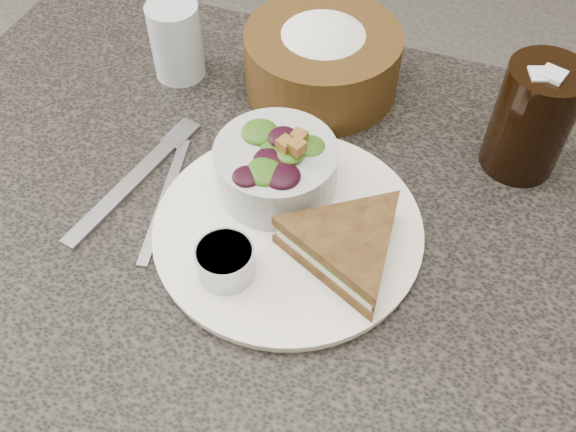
{
  "coord_description": "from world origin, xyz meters",
  "views": [
    {
      "loc": [
        0.16,
        -0.42,
        1.31
      ],
      "look_at": [
        0.02,
        -0.02,
        0.78
      ],
      "focal_mm": 40.0,
      "sensor_mm": 36.0,
      "label": 1
    }
  ],
  "objects_px": {
    "cola_glass": "(533,115)",
    "dining_table": "(284,364)",
    "dinner_plate": "(288,230)",
    "bread_basket": "(323,52)",
    "salad_bowl": "(276,161)",
    "dressing_ramekin": "(225,262)",
    "water_glass": "(176,41)",
    "sandwich": "(348,246)"
  },
  "relations": [
    {
      "from": "dressing_ramekin",
      "to": "water_glass",
      "type": "distance_m",
      "value": 0.35
    },
    {
      "from": "cola_glass",
      "to": "water_glass",
      "type": "height_order",
      "value": "cola_glass"
    },
    {
      "from": "water_glass",
      "to": "dining_table",
      "type": "bearing_deg",
      "value": -41.2
    },
    {
      "from": "bread_basket",
      "to": "sandwich",
      "type": "bearing_deg",
      "value": -66.9
    },
    {
      "from": "salad_bowl",
      "to": "water_glass",
      "type": "height_order",
      "value": "water_glass"
    },
    {
      "from": "dinner_plate",
      "to": "cola_glass",
      "type": "height_order",
      "value": "cola_glass"
    },
    {
      "from": "dining_table",
      "to": "cola_glass",
      "type": "xyz_separation_m",
      "value": [
        0.24,
        0.17,
        0.45
      ]
    },
    {
      "from": "dining_table",
      "to": "sandwich",
      "type": "bearing_deg",
      "value": -25.24
    },
    {
      "from": "salad_bowl",
      "to": "bread_basket",
      "type": "bearing_deg",
      "value": 92.91
    },
    {
      "from": "dining_table",
      "to": "salad_bowl",
      "type": "bearing_deg",
      "value": 120.55
    },
    {
      "from": "cola_glass",
      "to": "water_glass",
      "type": "bearing_deg",
      "value": 178.01
    },
    {
      "from": "dinner_plate",
      "to": "salad_bowl",
      "type": "bearing_deg",
      "value": 122.47
    },
    {
      "from": "water_glass",
      "to": "salad_bowl",
      "type": "bearing_deg",
      "value": -38.79
    },
    {
      "from": "dining_table",
      "to": "bread_basket",
      "type": "bearing_deg",
      "value": 96.92
    },
    {
      "from": "dressing_ramekin",
      "to": "salad_bowl",
      "type": "bearing_deg",
      "value": 87.01
    },
    {
      "from": "dinner_plate",
      "to": "bread_basket",
      "type": "relative_size",
      "value": 1.44
    },
    {
      "from": "sandwich",
      "to": "salad_bowl",
      "type": "xyz_separation_m",
      "value": [
        -0.1,
        0.07,
        0.02
      ]
    },
    {
      "from": "dining_table",
      "to": "cola_glass",
      "type": "height_order",
      "value": "cola_glass"
    },
    {
      "from": "bread_basket",
      "to": "water_glass",
      "type": "relative_size",
      "value": 1.95
    },
    {
      "from": "water_glass",
      "to": "cola_glass",
      "type": "bearing_deg",
      "value": -1.99
    },
    {
      "from": "dinner_plate",
      "to": "water_glass",
      "type": "distance_m",
      "value": 0.32
    },
    {
      "from": "dinner_plate",
      "to": "water_glass",
      "type": "height_order",
      "value": "water_glass"
    },
    {
      "from": "dining_table",
      "to": "water_glass",
      "type": "distance_m",
      "value": 0.51
    },
    {
      "from": "salad_bowl",
      "to": "cola_glass",
      "type": "relative_size",
      "value": 0.92
    },
    {
      "from": "dining_table",
      "to": "salad_bowl",
      "type": "height_order",
      "value": "salad_bowl"
    },
    {
      "from": "bread_basket",
      "to": "water_glass",
      "type": "distance_m",
      "value": 0.19
    },
    {
      "from": "dining_table",
      "to": "dressing_ramekin",
      "type": "xyz_separation_m",
      "value": [
        -0.02,
        -0.1,
        0.41
      ]
    },
    {
      "from": "dinner_plate",
      "to": "dressing_ramekin",
      "type": "bearing_deg",
      "value": -116.98
    },
    {
      "from": "bread_basket",
      "to": "cola_glass",
      "type": "relative_size",
      "value": 1.35
    },
    {
      "from": "dressing_ramekin",
      "to": "sandwich",
      "type": "bearing_deg",
      "value": 27.6
    },
    {
      "from": "water_glass",
      "to": "dressing_ramekin",
      "type": "bearing_deg",
      "value": -56.26
    },
    {
      "from": "salad_bowl",
      "to": "cola_glass",
      "type": "xyz_separation_m",
      "value": [
        0.25,
        0.14,
        0.02
      ]
    },
    {
      "from": "dinner_plate",
      "to": "cola_glass",
      "type": "bearing_deg",
      "value": 41.5
    },
    {
      "from": "cola_glass",
      "to": "dining_table",
      "type": "bearing_deg",
      "value": -143.6
    },
    {
      "from": "dinner_plate",
      "to": "dressing_ramekin",
      "type": "xyz_separation_m",
      "value": [
        -0.04,
        -0.08,
        0.02
      ]
    },
    {
      "from": "dinner_plate",
      "to": "bread_basket",
      "type": "bearing_deg",
      "value": 99.74
    },
    {
      "from": "water_glass",
      "to": "bread_basket",
      "type": "bearing_deg",
      "value": 10.87
    },
    {
      "from": "sandwich",
      "to": "water_glass",
      "type": "relative_size",
      "value": 1.56
    },
    {
      "from": "cola_glass",
      "to": "sandwich",
      "type": "bearing_deg",
      "value": -124.87
    },
    {
      "from": "dinner_plate",
      "to": "bread_basket",
      "type": "xyz_separation_m",
      "value": [
        -0.04,
        0.25,
        0.05
      ]
    },
    {
      "from": "salad_bowl",
      "to": "bread_basket",
      "type": "xyz_separation_m",
      "value": [
        -0.01,
        0.2,
        0.0
      ]
    },
    {
      "from": "dining_table",
      "to": "sandwich",
      "type": "height_order",
      "value": "sandwich"
    }
  ]
}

